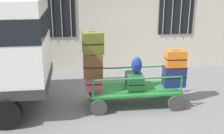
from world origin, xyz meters
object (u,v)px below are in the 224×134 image
(suitcase_left_top, at_px, (93,43))
(suitcase_center_middle, at_px, (176,58))
(suitcase_left_bottom, at_px, (94,83))
(suitcase_left_middle, at_px, (93,64))
(luggage_cart, at_px, (134,91))
(backpack, at_px, (137,65))
(suitcase_center_bottom, at_px, (174,76))
(suitcase_midleft_bottom, at_px, (134,81))

(suitcase_left_top, bearing_deg, suitcase_center_middle, 0.87)
(suitcase_left_bottom, distance_m, suitcase_center_middle, 2.17)
(suitcase_left_bottom, relative_size, suitcase_left_middle, 0.70)
(luggage_cart, xyz_separation_m, backpack, (0.05, 0.03, 0.70))
(suitcase_left_bottom, distance_m, suitcase_center_bottom, 2.10)
(suitcase_midleft_bottom, relative_size, backpack, 1.37)
(luggage_cart, xyz_separation_m, suitcase_center_middle, (1.05, 0.00, 0.85))
(luggage_cart, distance_m, suitcase_left_bottom, 1.09)
(suitcase_midleft_bottom, bearing_deg, luggage_cart, -90.00)
(suitcase_center_bottom, distance_m, suitcase_center_middle, 0.49)
(suitcase_midleft_bottom, relative_size, suitcase_center_middle, 1.16)
(suitcase_left_bottom, relative_size, suitcase_center_bottom, 0.72)
(luggage_cart, bearing_deg, suitcase_left_bottom, 178.62)
(luggage_cart, bearing_deg, suitcase_left_middle, 179.31)
(luggage_cart, distance_m, suitcase_center_bottom, 1.11)
(suitcase_left_bottom, bearing_deg, suitcase_center_middle, -0.68)
(suitcase_left_middle, distance_m, backpack, 1.10)
(suitcase_midleft_bottom, bearing_deg, suitcase_center_bottom, 0.79)
(suitcase_left_bottom, xyz_separation_m, suitcase_left_top, (0.00, -0.06, 1.05))
(backpack, bearing_deg, suitcase_left_top, -177.01)
(suitcase_midleft_bottom, height_order, suitcase_center_bottom, suitcase_center_bottom)
(suitcase_left_middle, relative_size, suitcase_center_bottom, 1.02)
(suitcase_left_top, bearing_deg, suitcase_midleft_bottom, 2.64)
(suitcase_left_top, xyz_separation_m, suitcase_center_middle, (2.10, 0.03, -0.48))
(suitcase_left_bottom, bearing_deg, suitcase_center_bottom, 0.16)
(suitcase_left_middle, bearing_deg, suitcase_left_top, -90.00)
(suitcase_left_bottom, bearing_deg, backpack, 0.02)
(suitcase_left_bottom, bearing_deg, suitcase_left_top, -90.00)
(suitcase_center_middle, relative_size, backpack, 1.18)
(suitcase_center_middle, height_order, backpack, suitcase_center_middle)
(suitcase_left_top, relative_size, backpack, 1.22)
(suitcase_center_bottom, relative_size, suitcase_center_middle, 1.12)
(suitcase_left_top, relative_size, suitcase_center_middle, 1.03)
(suitcase_center_bottom, xyz_separation_m, backpack, (-1.00, -0.01, 0.34))
(suitcase_center_bottom, height_order, backpack, backpack)
(suitcase_left_middle, bearing_deg, backpack, 0.69)
(backpack, bearing_deg, suitcase_left_middle, -179.31)
(suitcase_midleft_bottom, bearing_deg, suitcase_center_middle, -0.89)
(suitcase_left_middle, xyz_separation_m, suitcase_center_middle, (2.10, -0.01, 0.08))
(suitcase_left_bottom, relative_size, backpack, 0.95)
(suitcase_left_bottom, xyz_separation_m, suitcase_left_middle, (0.00, -0.01, 0.49))
(luggage_cart, relative_size, suitcase_center_middle, 4.52)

